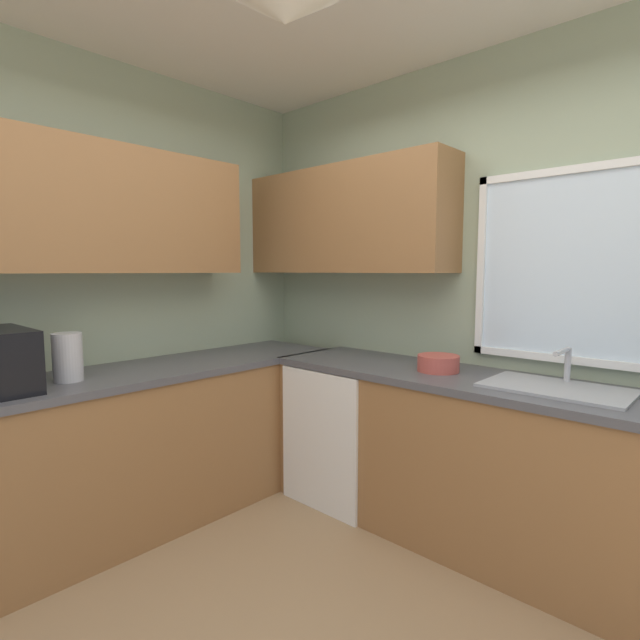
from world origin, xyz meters
name	(u,v)px	position (x,y,z in m)	size (l,w,h in m)	color
room_shell	(256,190)	(-0.77, 0.52, 1.86)	(3.66, 3.39, 2.76)	#9EAD8E
counter_run_left	(105,456)	(-1.46, 0.00, 0.45)	(0.65, 3.00, 0.91)	olive
counter_run_back	(505,469)	(0.21, 1.32, 0.45)	(2.75, 0.65, 0.91)	olive
dishwasher	(348,430)	(-0.80, 1.29, 0.43)	(0.60, 0.60, 0.86)	white
kettle	(68,357)	(-1.44, -0.17, 1.03)	(0.14, 0.14, 0.25)	#B7B7BC
sink_assembly	(557,387)	(0.44, 1.33, 0.92)	(0.63, 0.40, 0.19)	#9EA0A5
bowl	(438,363)	(-0.18, 1.32, 0.95)	(0.23, 0.23, 0.09)	#B74C42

